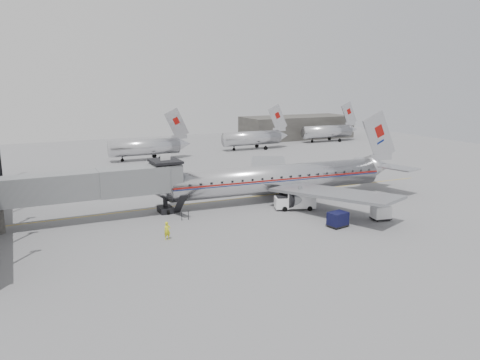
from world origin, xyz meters
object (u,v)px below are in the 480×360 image
object	(u,v)px
baggage_cart_navy	(338,219)
baggage_cart_white	(381,213)
airliner	(283,178)
service_van	(296,200)
ramp_worker	(167,231)

from	to	relation	value
baggage_cart_navy	baggage_cart_white	world-z (taller)	baggage_cart_navy
airliner	service_van	bearing A→B (deg)	-99.15
baggage_cart_navy	baggage_cart_white	bearing A→B (deg)	-10.20
service_van	ramp_worker	bearing A→B (deg)	-146.28
service_van	airliner	bearing A→B (deg)	98.41
ramp_worker	airliner	bearing A→B (deg)	22.43
service_van	baggage_cart_white	distance (m)	10.29
airliner	service_van	distance (m)	5.33
ramp_worker	baggage_cart_white	bearing A→B (deg)	-12.57
service_van	baggage_cart_navy	size ratio (longest dim) A/B	2.25
airliner	baggage_cart_white	distance (m)	14.16
airliner	service_van	world-z (taller)	airliner
baggage_cart_navy	service_van	bearing A→B (deg)	82.38
airliner	ramp_worker	distance (m)	20.86
ramp_worker	service_van	bearing A→B (deg)	9.71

